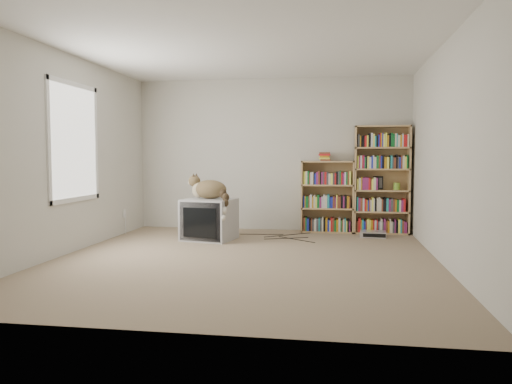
# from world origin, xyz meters

# --- Properties ---
(floor) EXTENTS (4.50, 5.00, 0.01)m
(floor) POSITION_xyz_m (0.00, 0.00, 0.00)
(floor) COLOR gray
(floor) RESTS_ON ground
(wall_back) EXTENTS (4.50, 0.02, 2.50)m
(wall_back) POSITION_xyz_m (0.00, 2.50, 1.25)
(wall_back) COLOR beige
(wall_back) RESTS_ON floor
(wall_front) EXTENTS (4.50, 0.02, 2.50)m
(wall_front) POSITION_xyz_m (0.00, -2.50, 1.25)
(wall_front) COLOR beige
(wall_front) RESTS_ON floor
(wall_left) EXTENTS (0.02, 5.00, 2.50)m
(wall_left) POSITION_xyz_m (-2.25, 0.00, 1.25)
(wall_left) COLOR beige
(wall_left) RESTS_ON floor
(wall_right) EXTENTS (0.02, 5.00, 2.50)m
(wall_right) POSITION_xyz_m (2.25, 0.00, 1.25)
(wall_right) COLOR beige
(wall_right) RESTS_ON floor
(ceiling) EXTENTS (4.50, 5.00, 0.02)m
(ceiling) POSITION_xyz_m (0.00, 0.00, 2.50)
(ceiling) COLOR white
(ceiling) RESTS_ON wall_back
(window) EXTENTS (0.02, 1.22, 1.52)m
(window) POSITION_xyz_m (-2.24, 0.20, 1.40)
(window) COLOR white
(window) RESTS_ON wall_left
(crt_tv) EXTENTS (0.80, 0.74, 0.60)m
(crt_tv) POSITION_xyz_m (-0.77, 1.33, 0.30)
(crt_tv) COLOR #B1B1B3
(crt_tv) RESTS_ON floor
(cat) EXTENTS (0.73, 0.64, 0.61)m
(cat) POSITION_xyz_m (-0.73, 1.33, 0.70)
(cat) COLOR #352515
(cat) RESTS_ON crt_tv
(bookcase_tall) EXTENTS (0.85, 0.30, 1.70)m
(bookcase_tall) POSITION_xyz_m (1.77, 2.36, 0.81)
(bookcase_tall) COLOR tan
(bookcase_tall) RESTS_ON floor
(bookcase_short) EXTENTS (0.84, 0.30, 1.15)m
(bookcase_short) POSITION_xyz_m (0.93, 2.36, 0.53)
(bookcase_short) COLOR tan
(bookcase_short) RESTS_ON floor
(book_stack) EXTENTS (0.20, 0.26, 0.14)m
(book_stack) POSITION_xyz_m (0.88, 2.31, 1.22)
(book_stack) COLOR red
(book_stack) RESTS_ON bookcase_short
(green_mug) EXTENTS (0.10, 0.10, 0.11)m
(green_mug) POSITION_xyz_m (2.01, 2.34, 0.75)
(green_mug) COLOR #7EB433
(green_mug) RESTS_ON bookcase_tall
(framed_print) EXTENTS (0.16, 0.05, 0.21)m
(framed_print) POSITION_xyz_m (1.73, 2.44, 0.80)
(framed_print) COLOR black
(framed_print) RESTS_ON bookcase_tall
(dvd_player) EXTENTS (0.41, 0.30, 0.09)m
(dvd_player) POSITION_xyz_m (1.62, 1.95, 0.04)
(dvd_player) COLOR #BCBCC1
(dvd_player) RESTS_ON floor
(wall_outlet) EXTENTS (0.01, 0.08, 0.13)m
(wall_outlet) POSITION_xyz_m (-2.24, 1.67, 0.32)
(wall_outlet) COLOR silver
(wall_outlet) RESTS_ON wall_left
(floor_cables) EXTENTS (1.20, 0.70, 0.01)m
(floor_cables) POSITION_xyz_m (0.06, 1.67, 0.00)
(floor_cables) COLOR black
(floor_cables) RESTS_ON floor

